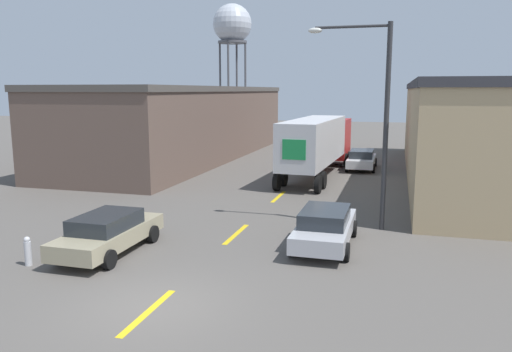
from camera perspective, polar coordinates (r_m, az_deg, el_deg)
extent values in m
plane|color=#56514C|center=(13.78, -11.45, -14.33)|extent=(160.00, 160.00, 0.00)
cube|color=gold|center=(13.47, -12.22, -14.93)|extent=(0.20, 2.84, 0.01)
cube|color=gold|center=(19.73, -2.28, -6.65)|extent=(0.20, 2.84, 0.01)
cube|color=gold|center=(26.50, 2.58, -2.38)|extent=(0.20, 2.84, 0.01)
cube|color=brown|center=(42.08, -8.01, 5.82)|extent=(8.74, 29.50, 5.48)
cube|color=#4C4742|center=(41.98, -8.10, 9.82)|extent=(8.94, 29.70, 0.40)
cube|color=tan|center=(34.78, 24.27, 4.41)|extent=(8.68, 28.88, 5.69)
cube|color=#333338|center=(34.68, 24.62, 9.41)|extent=(8.88, 29.08, 0.40)
cube|color=#B21919|center=(38.11, 8.79, 4.24)|extent=(2.38, 3.26, 2.94)
cube|color=silver|center=(31.41, 6.62, 4.01)|extent=(2.85, 9.98, 2.70)
cube|color=#198442|center=(26.62, 4.36, 3.01)|extent=(1.29, 0.10, 1.08)
cylinder|color=black|center=(38.48, 10.55, 2.04)|extent=(0.33, 1.02, 1.01)
cylinder|color=black|center=(38.88, 7.14, 2.20)|extent=(0.33, 1.02, 1.01)
cylinder|color=black|center=(37.25, 10.26, 1.79)|extent=(0.33, 1.02, 1.01)
cylinder|color=black|center=(37.66, 6.74, 1.97)|extent=(0.33, 1.02, 1.01)
cylinder|color=black|center=(28.79, 7.67, -0.46)|extent=(0.33, 1.02, 1.01)
cylinder|color=black|center=(29.32, 3.18, -0.21)|extent=(0.33, 1.02, 1.01)
cylinder|color=black|center=(27.44, 7.10, -0.96)|extent=(0.33, 1.02, 1.01)
cylinder|color=black|center=(27.99, 2.41, -0.68)|extent=(0.33, 1.02, 1.01)
cube|color=silver|center=(36.38, 11.97, 1.70)|extent=(1.81, 4.75, 0.57)
cube|color=#23282D|center=(36.17, 11.99, 2.52)|extent=(1.59, 2.47, 0.52)
cylinder|color=black|center=(37.83, 13.48, 1.51)|extent=(0.22, 0.63, 0.63)
cylinder|color=black|center=(37.94, 10.75, 1.64)|extent=(0.22, 0.63, 0.63)
cylinder|color=black|center=(34.92, 13.26, 0.85)|extent=(0.22, 0.63, 0.63)
cylinder|color=black|center=(35.04, 10.31, 0.98)|extent=(0.22, 0.63, 0.63)
cube|color=#B2B2B7|center=(18.31, 7.90, -6.10)|extent=(1.81, 4.75, 0.57)
cube|color=#23282D|center=(18.04, 7.88, -4.56)|extent=(1.59, 2.47, 0.52)
cylinder|color=black|center=(19.71, 11.10, -5.90)|extent=(0.22, 0.63, 0.63)
cylinder|color=black|center=(19.92, 5.89, -5.60)|extent=(0.22, 0.63, 0.63)
cylinder|color=black|center=(16.90, 10.24, -8.54)|extent=(0.22, 0.63, 0.63)
cylinder|color=black|center=(17.15, 4.17, -8.13)|extent=(0.22, 0.63, 0.63)
cube|color=tan|center=(18.16, -16.44, -6.55)|extent=(1.81, 4.75, 0.57)
cube|color=#23282D|center=(17.91, -16.77, -5.00)|extent=(1.59, 2.47, 0.52)
cylinder|color=black|center=(19.02, -11.71, -6.50)|extent=(0.22, 0.63, 0.63)
cylinder|color=black|center=(19.90, -16.36, -5.97)|extent=(0.22, 0.63, 0.63)
cylinder|color=black|center=(16.60, -16.44, -9.13)|extent=(0.22, 0.63, 0.63)
cylinder|color=black|center=(17.60, -21.49, -8.33)|extent=(0.22, 0.63, 0.63)
cylinder|color=#47474C|center=(70.38, -1.21, 10.25)|extent=(0.28, 0.28, 12.31)
cylinder|color=#47474C|center=(72.71, -2.20, 10.23)|extent=(0.28, 0.28, 12.31)
cylinder|color=#47474C|center=(71.55, -4.11, 10.22)|extent=(0.28, 0.28, 12.31)
cylinder|color=#47474C|center=(69.18, -3.17, 10.25)|extent=(0.28, 0.28, 12.31)
cylinder|color=#4C4C51|center=(71.24, -2.71, 15.03)|extent=(4.00, 4.00, 0.30)
sphere|color=#B7BCC6|center=(71.51, -2.73, 16.99)|extent=(5.31, 5.31, 5.31)
cylinder|color=#2D2D30|center=(20.31, 14.63, 5.22)|extent=(0.20, 0.20, 8.16)
cylinder|color=#2D2D30|center=(20.48, 10.93, 16.41)|extent=(2.87, 0.11, 0.11)
ellipsoid|color=silver|center=(20.65, 6.78, 16.18)|extent=(0.56, 0.32, 0.22)
cylinder|color=silver|center=(17.81, -24.61, -8.05)|extent=(0.22, 0.22, 0.80)
sphere|color=silver|center=(17.68, -24.72, -6.63)|extent=(0.20, 0.20, 0.20)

